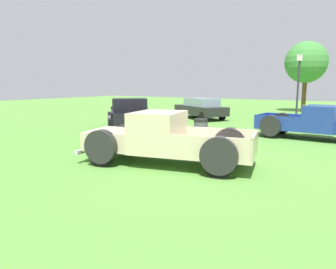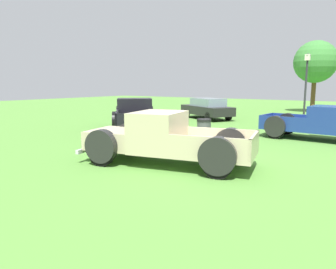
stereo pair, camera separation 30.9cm
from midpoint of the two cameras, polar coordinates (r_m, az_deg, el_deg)
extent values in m
plane|color=#548C38|center=(9.65, 6.67, -5.17)|extent=(80.00, 80.00, 0.00)
cube|color=#C6B793|center=(10.05, -8.30, -0.75)|extent=(1.84, 1.85, 0.56)
cube|color=silver|center=(10.46, -12.02, -0.47)|extent=(0.38, 1.37, 0.47)
sphere|color=silver|center=(9.94, -13.90, -0.86)|extent=(0.20, 0.20, 0.20)
sphere|color=silver|center=(10.96, -10.15, 0.16)|extent=(0.20, 0.20, 0.20)
cube|color=#C6B793|center=(9.38, -0.79, 0.53)|extent=(1.67, 1.96, 1.17)
cube|color=#8C9EA8|center=(9.60, -4.22, 2.25)|extent=(0.37, 1.44, 0.51)
cube|color=#C6B793|center=(8.97, 9.49, -3.45)|extent=(2.47, 2.14, 0.10)
cube|color=#C6B793|center=(8.13, 8.34, -2.35)|extent=(2.10, 0.57, 0.56)
cube|color=#C6B793|center=(9.69, 10.56, -0.57)|extent=(2.10, 0.57, 0.56)
cube|color=#C6B793|center=(8.75, 16.13, -1.79)|extent=(0.47, 1.67, 0.56)
cylinder|color=black|center=(9.39, -10.86, -3.25)|extent=(0.80, 0.39, 0.77)
cylinder|color=#B7B7BC|center=(9.38, -10.90, -3.26)|extent=(0.36, 0.31, 0.31)
cylinder|color=black|center=(9.35, -10.90, -2.08)|extent=(1.01, 0.50, 0.98)
cylinder|color=black|center=(10.84, -6.02, -1.49)|extent=(0.80, 0.39, 0.77)
cylinder|color=#B7B7BC|center=(10.84, -6.00, -1.48)|extent=(0.36, 0.31, 0.31)
cylinder|color=black|center=(10.80, -6.04, -0.47)|extent=(1.01, 0.50, 0.98)
cylinder|color=black|center=(8.12, 9.95, -5.16)|extent=(0.80, 0.39, 0.77)
cylinder|color=#B7B7BC|center=(8.11, 9.94, -5.18)|extent=(0.36, 0.31, 0.31)
cylinder|color=black|center=(8.07, 9.99, -3.82)|extent=(1.01, 0.50, 0.98)
cylinder|color=black|center=(9.76, 12.01, -2.82)|extent=(0.80, 0.39, 0.77)
cylinder|color=#B7B7BC|center=(9.77, 12.02, -2.81)|extent=(0.36, 0.31, 0.31)
cylinder|color=black|center=(9.72, 12.05, -1.70)|extent=(1.01, 0.50, 0.98)
cube|color=silver|center=(10.54, -12.15, -2.16)|extent=(0.52, 1.83, 0.12)
cube|color=navy|center=(14.82, 27.14, 2.44)|extent=(1.33, 1.67, 1.09)
cube|color=navy|center=(15.28, 21.06, 1.11)|extent=(2.09, 1.71, 0.10)
cube|color=navy|center=(15.96, 21.94, 2.50)|extent=(2.00, 0.20, 0.52)
cube|color=navy|center=(14.52, 20.22, 2.01)|extent=(2.00, 0.20, 0.52)
cube|color=navy|center=(15.55, 17.75, 2.57)|extent=(0.18, 1.59, 0.52)
cylinder|color=black|center=(16.11, 21.10, 1.32)|extent=(0.74, 0.25, 0.72)
cylinder|color=#B7B7BC|center=(16.12, 21.11, 1.33)|extent=(0.30, 0.25, 0.29)
cylinder|color=black|center=(16.09, 21.14, 1.97)|extent=(0.93, 0.32, 0.91)
cylinder|color=black|center=(14.60, 19.21, 0.69)|extent=(0.74, 0.25, 0.72)
cylinder|color=#B7B7BC|center=(14.59, 19.20, 0.68)|extent=(0.30, 0.25, 0.29)
cylinder|color=black|center=(14.58, 19.25, 1.40)|extent=(0.93, 0.32, 0.91)
cube|color=black|center=(18.37, -5.49, 3.80)|extent=(2.24, 2.24, 0.58)
cube|color=silver|center=(19.18, -5.52, 4.02)|extent=(1.13, 0.99, 0.49)
sphere|color=silver|center=(19.16, -7.44, 4.07)|extent=(0.21, 0.21, 0.21)
sphere|color=silver|center=(19.17, -3.60, 4.13)|extent=(0.21, 0.21, 0.21)
cube|color=black|center=(16.88, -5.46, 4.42)|extent=(2.23, 2.19, 1.21)
cube|color=#8C9EA8|center=(17.50, -5.49, 5.45)|extent=(1.18, 1.03, 0.53)
cube|color=black|center=(15.15, -5.35, 1.79)|extent=(2.78, 2.82, 0.11)
cube|color=black|center=(15.13, -8.55, 3.02)|extent=(1.51, 1.73, 0.58)
cube|color=black|center=(15.15, -2.19, 3.12)|extent=(1.51, 1.73, 0.58)
cube|color=black|center=(14.06, -5.32, 2.63)|extent=(1.39, 1.22, 0.58)
cylinder|color=black|center=(18.41, -8.23, 2.86)|extent=(0.70, 0.76, 0.80)
cylinder|color=#B7B7BC|center=(18.41, -8.26, 2.86)|extent=(0.40, 0.41, 0.32)
cylinder|color=black|center=(18.39, -8.25, 3.48)|extent=(0.88, 0.96, 1.01)
cylinder|color=black|center=(18.43, -2.72, 2.95)|extent=(0.70, 0.76, 0.80)
cylinder|color=#B7B7BC|center=(18.43, -2.69, 2.95)|extent=(0.40, 0.41, 0.32)
cylinder|color=black|center=(18.41, -2.73, 3.57)|extent=(0.88, 0.96, 1.01)
cylinder|color=black|center=(14.92, -8.73, 1.40)|extent=(0.70, 0.76, 0.80)
cylinder|color=#B7B7BC|center=(14.92, -8.77, 1.40)|extent=(0.40, 0.41, 0.32)
cylinder|color=black|center=(14.89, -8.75, 2.17)|extent=(0.88, 0.96, 1.01)
cylinder|color=black|center=(14.94, -1.94, 1.51)|extent=(0.70, 0.76, 0.80)
cylinder|color=#B7B7BC|center=(14.94, -1.90, 1.51)|extent=(0.40, 0.41, 0.32)
cylinder|color=black|center=(14.91, -1.94, 2.28)|extent=(0.88, 0.96, 1.01)
cube|color=silver|center=(19.25, -5.50, 3.06)|extent=(1.52, 1.34, 0.13)
cube|color=black|center=(21.84, 7.34, 4.35)|extent=(4.50, 3.55, 0.57)
cube|color=#7F939E|center=(21.68, 7.57, 5.76)|extent=(2.76, 2.41, 0.52)
cylinder|color=black|center=(22.68, 3.72, 3.85)|extent=(0.63, 0.46, 0.61)
cylinder|color=black|center=(23.47, 6.97, 3.98)|extent=(0.63, 0.46, 0.61)
cylinder|color=black|center=(20.26, 7.72, 3.16)|extent=(0.63, 0.46, 0.61)
cylinder|color=black|center=(21.14, 11.18, 3.32)|extent=(0.63, 0.46, 0.61)
cube|color=#2D2D33|center=(21.41, 23.48, 2.32)|extent=(0.36, 0.36, 0.25)
cylinder|color=#2D2D33|center=(21.30, 23.80, 7.33)|extent=(0.12, 0.12, 3.50)
cube|color=#F2EACC|center=(21.35, 24.14, 12.51)|extent=(0.28, 0.28, 0.36)
cone|color=#2D2D33|center=(21.37, 24.17, 12.99)|extent=(0.32, 0.32, 0.14)
cylinder|color=#4C4C51|center=(13.11, 7.12, 0.50)|extent=(0.56, 0.56, 0.85)
cylinder|color=black|center=(13.05, 7.16, 2.56)|extent=(0.59, 0.59, 0.10)
cylinder|color=brown|center=(29.35, 24.84, 6.42)|extent=(0.36, 0.36, 2.86)
sphere|color=#3D7F38|center=(29.39, 25.20, 11.71)|extent=(3.44, 3.44, 3.44)
camera|label=1|loc=(0.15, -89.05, 0.15)|focal=34.01mm
camera|label=2|loc=(0.15, 90.95, -0.15)|focal=34.01mm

